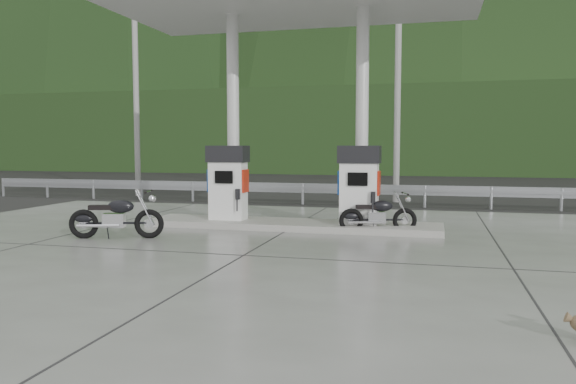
% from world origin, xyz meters
% --- Properties ---
extents(ground, '(160.00, 160.00, 0.00)m').
position_xyz_m(ground, '(0.00, 0.00, 0.00)').
color(ground, black).
rests_on(ground, ground).
extents(forecourt_apron, '(18.00, 14.00, 0.02)m').
position_xyz_m(forecourt_apron, '(0.00, 0.00, 0.01)').
color(forecourt_apron, slate).
rests_on(forecourt_apron, ground).
extents(pump_island, '(7.00, 1.40, 0.15)m').
position_xyz_m(pump_island, '(0.00, 2.50, 0.10)').
color(pump_island, gray).
rests_on(pump_island, forecourt_apron).
extents(gas_pump_left, '(0.95, 0.55, 1.80)m').
position_xyz_m(gas_pump_left, '(-1.60, 2.50, 1.07)').
color(gas_pump_left, white).
rests_on(gas_pump_left, pump_island).
extents(gas_pump_right, '(0.95, 0.55, 1.80)m').
position_xyz_m(gas_pump_right, '(1.60, 2.50, 1.07)').
color(gas_pump_right, white).
rests_on(gas_pump_right, pump_island).
extents(canopy_column_left, '(0.30, 0.30, 5.00)m').
position_xyz_m(canopy_column_left, '(-1.60, 2.90, 2.67)').
color(canopy_column_left, silver).
rests_on(canopy_column_left, pump_island).
extents(canopy_column_right, '(0.30, 0.30, 5.00)m').
position_xyz_m(canopy_column_right, '(1.60, 2.90, 2.67)').
color(canopy_column_right, silver).
rests_on(canopy_column_right, pump_island).
extents(guardrail, '(26.00, 0.16, 1.42)m').
position_xyz_m(guardrail, '(0.00, 8.00, 0.71)').
color(guardrail, '#93969A').
rests_on(guardrail, ground).
extents(road, '(60.00, 7.00, 0.01)m').
position_xyz_m(road, '(0.00, 11.50, 0.00)').
color(road, black).
rests_on(road, ground).
extents(utility_pole_a, '(0.22, 0.22, 8.00)m').
position_xyz_m(utility_pole_a, '(-8.00, 9.50, 4.00)').
color(utility_pole_a, gray).
rests_on(utility_pole_a, ground).
extents(utility_pole_b, '(0.22, 0.22, 8.00)m').
position_xyz_m(utility_pole_b, '(2.00, 9.50, 4.00)').
color(utility_pole_b, gray).
rests_on(utility_pole_b, ground).
extents(tree_band, '(80.00, 6.00, 6.00)m').
position_xyz_m(tree_band, '(0.00, 30.00, 3.00)').
color(tree_band, black).
rests_on(tree_band, ground).
extents(forested_hills, '(100.00, 40.00, 140.00)m').
position_xyz_m(forested_hills, '(0.00, 60.00, 0.00)').
color(forested_hills, black).
rests_on(forested_hills, ground).
extents(motorcycle_left, '(1.95, 1.08, 0.88)m').
position_xyz_m(motorcycle_left, '(-3.21, 0.11, 0.46)').
color(motorcycle_left, black).
rests_on(motorcycle_left, forecourt_apron).
extents(motorcycle_right, '(1.73, 1.00, 0.78)m').
position_xyz_m(motorcycle_right, '(2.06, 2.28, 0.41)').
color(motorcycle_right, black).
rests_on(motorcycle_right, forecourt_apron).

